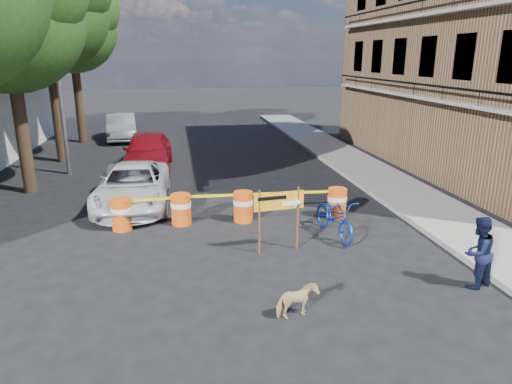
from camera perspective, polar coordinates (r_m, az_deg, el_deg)
name	(u,v)px	position (r m, az deg, el deg)	size (l,w,h in m)	color
ground	(249,261)	(10.96, -0.92, -8.64)	(120.00, 120.00, 0.00)	black
sidewalk_east	(384,181)	(18.17, 15.68, 1.34)	(2.40, 40.00, 0.15)	gray
apartment_building	(507,22)	(22.38, 28.91, 18.09)	(8.00, 16.00, 12.00)	#906A49
tree_mid_a	(7,13)	(17.64, -28.70, 19.05)	(5.25, 5.00, 8.68)	#332316
tree_mid_b	(45,5)	(22.50, -24.83, 20.42)	(5.67, 5.40, 9.62)	#332316
tree_far	(72,25)	(27.34, -22.04, 18.74)	(5.04, 4.80, 8.84)	#332316
streetlamp	(58,64)	(19.80, -23.50, 14.45)	(1.25, 0.18, 8.00)	gray
barrel_far_left	(122,214)	(13.24, -16.45, -2.61)	(0.58, 0.58, 0.90)	#E4440D
barrel_mid_left	(181,209)	(13.28, -9.36, -2.07)	(0.58, 0.58, 0.90)	#E4440D
barrel_mid_right	(243,206)	(13.34, -1.61, -1.76)	(0.58, 0.58, 0.90)	#E4440D
barrel_far_right	(337,202)	(13.89, 10.10, -1.27)	(0.58, 0.58, 0.90)	#E4440D
detour_sign	(285,206)	(11.15, 3.61, -1.71)	(1.26, 0.25, 1.63)	#592D19
pedestrian	(478,252)	(10.58, 25.98, -6.80)	(0.76, 0.59, 1.56)	black
bicycle	(335,200)	(12.27, 9.89, -0.93)	(0.72, 1.08, 2.06)	#153AAB
dog	(297,301)	(8.71, 5.13, -13.43)	(0.36, 0.78, 0.66)	#D6B97B
suv_white	(133,186)	(15.18, -15.15, 0.72)	(2.21, 4.80, 1.33)	silver
sedan_red	(148,151)	(19.99, -13.36, 5.03)	(1.90, 4.73, 1.61)	maroon
sedan_silver	(121,127)	(27.80, -16.48, 7.84)	(1.57, 4.49, 1.48)	#A1A3A7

